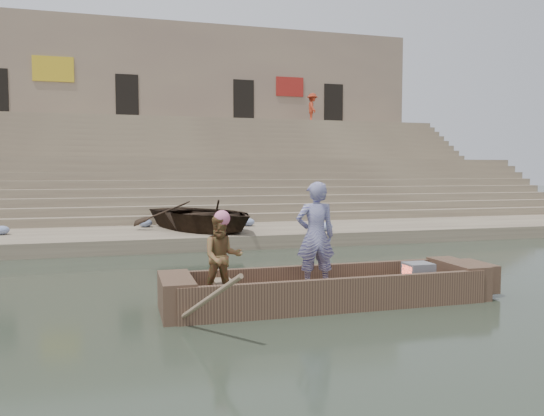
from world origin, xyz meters
name	(u,v)px	position (x,y,z in m)	size (l,w,h in m)	color
ground	(267,303)	(0.00, 0.00, 0.00)	(120.00, 120.00, 0.00)	#2B3628
lower_landing	(201,236)	(0.00, 8.00, 0.20)	(32.00, 4.00, 0.40)	gray
mid_landing	(177,190)	(0.00, 15.50, 1.40)	(32.00, 3.00, 2.80)	gray
upper_landing	(165,165)	(0.00, 22.50, 2.60)	(32.00, 3.00, 5.20)	gray
ghat_steps	(173,180)	(0.00, 17.19, 1.80)	(32.00, 11.00, 5.20)	gray
building_wall	(159,119)	(0.00, 26.50, 5.60)	(32.00, 5.07, 11.20)	gray
main_rowboat	(328,297)	(0.98, -0.33, 0.11)	(5.00, 1.30, 0.22)	brown
rowboat_trim	(339,285)	(1.18, -0.34, 0.31)	(6.04, 2.63, 2.02)	brown
standing_man	(315,236)	(0.82, -0.15, 1.15)	(0.68, 0.44, 1.86)	navy
rowing_man	(222,257)	(-0.85, -0.42, 0.90)	(0.66, 0.51, 1.35)	#25702E
television	(418,274)	(2.70, -0.33, 0.42)	(0.46, 0.42, 0.40)	slate
beached_rowboat	(203,215)	(0.06, 7.86, 0.87)	(3.26, 4.56, 0.94)	#2D2116
pedestrian	(312,108)	(9.03, 22.58, 6.12)	(1.19, 0.68, 1.84)	#A4321B
cloth_bundles	(119,228)	(-2.49, 8.15, 0.53)	(14.56, 3.14, 0.26)	#3F5999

